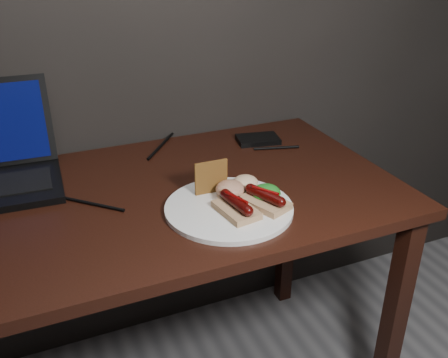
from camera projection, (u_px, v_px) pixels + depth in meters
desk at (130, 229)px, 1.28m from camera, size 1.40×0.70×0.75m
hard_drive at (258, 139)px, 1.57m from camera, size 0.14×0.11×0.02m
desk_cables at (119, 174)px, 1.36m from camera, size 1.00×0.44×0.01m
plate at (229, 208)px, 1.19m from camera, size 0.36×0.36×0.01m
bread_sausage_center at (236, 207)px, 1.15m from camera, size 0.09×0.12×0.04m
bread_sausage_right at (265, 199)px, 1.18m from camera, size 0.11×0.13×0.04m
crispbread at (211, 177)px, 1.23m from camera, size 0.09×0.01×0.08m
salad_greens at (266, 193)px, 1.21m from camera, size 0.07×0.07×0.04m
salsa_mound at (230, 189)px, 1.22m from camera, size 0.07×0.07×0.04m
coleslaw_mound at (246, 183)px, 1.26m from camera, size 0.06×0.06×0.04m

